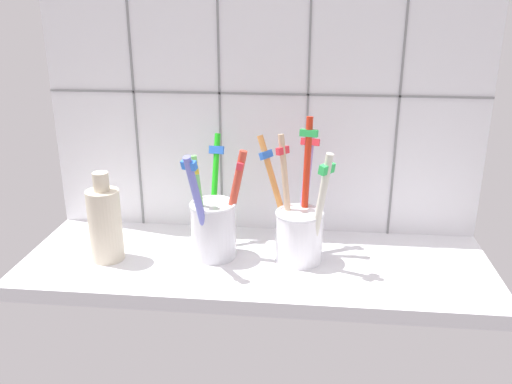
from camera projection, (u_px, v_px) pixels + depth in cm
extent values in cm
cube|color=silver|center=(255.00, 266.00, 74.85)|extent=(64.00, 22.00, 2.00)
cube|color=white|center=(264.00, 96.00, 78.81)|extent=(64.00, 2.00, 45.00)
cube|color=gray|center=(134.00, 95.00, 79.67)|extent=(0.30, 0.20, 45.00)
cube|color=gray|center=(220.00, 97.00, 78.41)|extent=(0.30, 0.20, 45.00)
cube|color=gray|center=(308.00, 98.00, 77.15)|extent=(0.30, 0.20, 45.00)
cube|color=gray|center=(399.00, 100.00, 75.89)|extent=(0.30, 0.20, 45.00)
cube|color=gray|center=(263.00, 94.00, 77.61)|extent=(64.00, 0.20, 0.30)
cylinder|color=silver|center=(214.00, 230.00, 74.44)|extent=(6.23, 6.23, 7.69)
torus|color=silver|center=(213.00, 204.00, 73.14)|extent=(6.41, 6.41, 0.50)
cylinder|color=#6ECF6C|center=(200.00, 208.00, 72.30)|extent=(2.25, 1.26, 14.35)
cube|color=yellow|center=(195.00, 168.00, 70.34)|extent=(1.45, 2.08, 1.28)
cylinder|color=#20D11D|center=(214.00, 190.00, 77.35)|extent=(1.30, 6.25, 15.61)
cube|color=blue|center=(217.00, 150.00, 77.18)|extent=(2.13, 1.27, 1.31)
cylinder|color=#696DC7|center=(200.00, 210.00, 70.14)|extent=(3.07, 5.97, 15.76)
cube|color=blue|center=(189.00, 165.00, 66.19)|extent=(2.20, 1.70, 1.29)
cylinder|color=#C5412F|center=(232.00, 203.00, 73.17)|extent=(4.21, 1.26, 14.99)
cube|color=#E5333F|center=(240.00, 165.00, 71.26)|extent=(1.12, 1.99, 1.08)
cylinder|color=white|center=(299.00, 237.00, 73.42)|extent=(6.41, 6.41, 6.90)
torus|color=silver|center=(300.00, 213.00, 72.25)|extent=(6.59, 6.59, 0.50)
cylinder|color=#CDA988|center=(287.00, 196.00, 72.92)|extent=(3.03, 2.69, 16.86)
cube|color=#E5333F|center=(283.00, 151.00, 71.40)|extent=(1.86, 2.02, 1.04)
cylinder|color=#A281C3|center=(305.00, 193.00, 75.04)|extent=(2.41, 7.21, 16.45)
cube|color=#E5333F|center=(310.00, 142.00, 74.97)|extent=(2.74, 1.47, 1.14)
cylinder|color=#EC994D|center=(277.00, 195.00, 74.64)|extent=(6.28, 4.31, 16.24)
cube|color=blue|center=(266.00, 155.00, 73.92)|extent=(1.99, 2.40, 1.17)
cylinder|color=beige|center=(319.00, 210.00, 69.59)|extent=(3.34, 2.91, 15.79)
cube|color=green|center=(327.00, 169.00, 67.05)|extent=(2.24, 2.46, 1.30)
cylinder|color=red|center=(306.00, 186.00, 73.68)|extent=(1.59, 3.02, 18.94)
cube|color=green|center=(309.00, 133.00, 71.88)|extent=(2.53, 1.52, 1.02)
cylinder|color=beige|center=(105.00, 225.00, 73.16)|extent=(4.45, 4.45, 9.97)
cylinder|color=beige|center=(101.00, 182.00, 71.04)|extent=(2.11, 2.11, 2.52)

